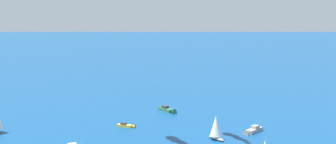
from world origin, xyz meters
name	(u,v)px	position (x,y,z in m)	size (l,w,h in m)	color
motorboat_far_port	(127,126)	(-1.43, -36.63, 0.56)	(6.33, 6.44, 2.08)	gold
sailboat_ahead	(216,127)	(-22.47, -7.83, 4.25)	(4.57, 7.45, 9.31)	#9E9993
motorboat_mid_cluster	(168,110)	(-26.95, -52.87, 0.81)	(4.39, 10.69, 3.02)	#33704C
motorboat_outer_ring_d	(252,131)	(-38.80, -8.89, 0.80)	(10.44, 6.25, 2.96)	#9E9993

